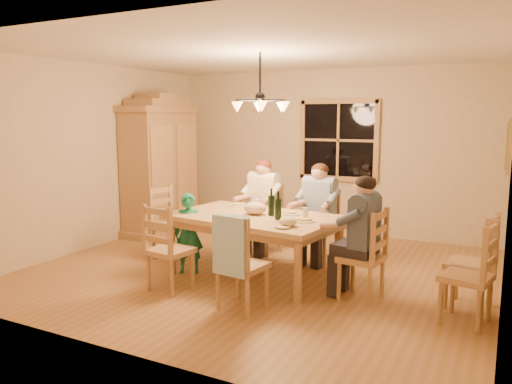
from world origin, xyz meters
The scene contains 33 objects.
floor centered at (0.00, 0.00, 0.00)m, with size 5.50×5.50×0.00m, color olive.
ceiling centered at (0.00, 0.00, 2.70)m, with size 5.50×5.00×0.02m, color white.
wall_back centered at (0.00, 2.50, 1.35)m, with size 5.50×0.02×2.70m, color tan.
wall_left centered at (-2.75, 0.00, 1.35)m, with size 0.02×5.00×2.70m, color tan.
wall_right centered at (2.75, 0.00, 1.35)m, with size 0.02×5.00×2.70m, color tan.
window centered at (0.20, 2.47, 1.55)m, with size 1.30×0.06×1.30m.
painting centered at (2.71, 1.20, 1.60)m, with size 0.06×0.78×0.64m.
chandelier centered at (0.00, 0.00, 2.08)m, with size 0.77×0.68×0.71m.
armoire centered at (-2.42, 1.13, 1.06)m, with size 0.66×1.40×2.30m.
dining_table centered at (0.03, -0.22, 0.66)m, with size 2.12×1.45×0.76m.
chair_far_left centered at (-0.34, 0.78, 0.30)m, with size 0.49×0.47×0.99m.
chair_far_right centered at (0.53, 0.67, 0.30)m, with size 0.49×0.47×0.99m.
chair_near_left centered at (-0.57, -1.09, 0.30)m, with size 0.49×0.47×0.99m.
chair_near_right centered at (0.41, -1.21, 0.30)m, with size 0.49×0.47×0.99m.
chair_end_left centered at (-1.34, -0.05, 0.30)m, with size 0.47×0.49×0.99m.
chair_end_right centered at (1.40, -0.38, 0.30)m, with size 0.47×0.49×0.99m.
adult_woman centered at (-0.34, 0.78, 0.84)m, with size 0.43×0.46×0.87m.
adult_plaid_man centered at (0.53, 0.67, 0.84)m, with size 0.43×0.46×0.87m.
adult_slate_man centered at (1.40, -0.38, 0.84)m, with size 0.46×0.43×0.87m.
towel centered at (0.39, -1.40, 0.70)m, with size 0.38×0.10×0.58m, color #95B7CA.
wine_bottle_a centered at (0.22, -0.14, 0.93)m, with size 0.08×0.08×0.33m, color black.
wine_bottle_b centered at (0.40, -0.32, 0.93)m, with size 0.08×0.08×0.33m, color black.
plate_woman centered at (-0.43, 0.23, 0.77)m, with size 0.26×0.26×0.02m, color white.
plate_plaid centered at (0.39, 0.02, 0.77)m, with size 0.26×0.26×0.02m, color white.
plate_slate centered at (0.70, -0.28, 0.77)m, with size 0.26×0.26×0.02m, color white.
wine_glass_a centered at (-0.10, 0.09, 0.83)m, with size 0.06×0.06×0.14m, color silver.
wine_glass_b centered at (0.68, -0.17, 0.83)m, with size 0.06×0.06×0.14m, color silver.
cap centered at (0.64, -0.60, 0.82)m, with size 0.20×0.20×0.11m, color #CEBB89.
napkin centered at (-0.06, -0.47, 0.78)m, with size 0.18×0.14×0.03m, color slate.
cloth_bundle centered at (0.02, -0.17, 0.84)m, with size 0.28×0.22×0.15m, color #CEAC95.
child centered at (-0.75, -0.47, 0.50)m, with size 0.37×0.24×1.00m, color #1B7B61.
chair_spare_front centered at (2.45, -0.56, 0.30)m, with size 0.50×0.51×0.99m.
chair_spare_back centered at (2.45, -0.14, 0.30)m, with size 0.49×0.51×0.99m.
Camera 1 is at (2.75, -5.45, 1.94)m, focal length 35.00 mm.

